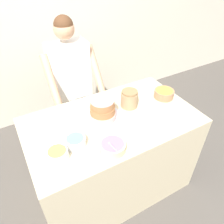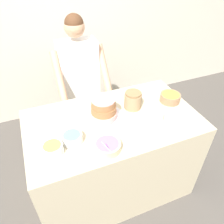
# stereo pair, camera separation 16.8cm
# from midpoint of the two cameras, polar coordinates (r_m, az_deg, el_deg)

# --- Properties ---
(ground_plane) EXTENTS (14.00, 14.00, 0.00)m
(ground_plane) POSITION_cam_midpoint_polar(r_m,az_deg,el_deg) (2.30, 3.32, -25.71)
(ground_plane) COLOR #4C4742
(wall_back) EXTENTS (10.00, 0.05, 2.60)m
(wall_back) POSITION_cam_midpoint_polar(r_m,az_deg,el_deg) (2.94, -17.84, 21.59)
(wall_back) COLOR beige
(wall_back) RESTS_ON ground_plane
(counter) EXTENTS (1.43, 0.83, 0.91)m
(counter) POSITION_cam_midpoint_polar(r_m,az_deg,el_deg) (2.12, -2.26, -11.45)
(counter) COLOR #C6B793
(counter) RESTS_ON ground_plane
(person_baker) EXTENTS (0.52, 0.44, 1.57)m
(person_baker) POSITION_cam_midpoint_polar(r_m,az_deg,el_deg) (2.31, -12.75, 8.20)
(person_baker) COLOR #2D2D38
(person_baker) RESTS_ON ground_plane
(cake) EXTENTS (0.35, 0.35, 0.20)m
(cake) POSITION_cam_midpoint_polar(r_m,az_deg,el_deg) (1.75, -5.22, 0.18)
(cake) COLOR silver
(cake) RESTS_ON counter
(frosting_bowl_blue) EXTENTS (0.15, 0.15, 0.07)m
(frosting_bowl_blue) POSITION_cam_midpoint_polar(r_m,az_deg,el_deg) (1.60, -12.53, -7.63)
(frosting_bowl_blue) COLOR white
(frosting_bowl_blue) RESTS_ON counter
(frosting_bowl_orange) EXTENTS (0.18, 0.18, 0.07)m
(frosting_bowl_orange) POSITION_cam_midpoint_polar(r_m,az_deg,el_deg) (2.07, 11.19, 4.69)
(frosting_bowl_orange) COLOR #936B4C
(frosting_bowl_orange) RESTS_ON counter
(frosting_bowl_purple) EXTENTS (0.19, 0.19, 0.15)m
(frosting_bowl_purple) POSITION_cam_midpoint_polar(r_m,az_deg,el_deg) (1.53, -3.03, -9.07)
(frosting_bowl_purple) COLOR beige
(frosting_bowl_purple) RESTS_ON counter
(frosting_bowl_olive) EXTENTS (0.14, 0.14, 0.08)m
(frosting_bowl_olive) POSITION_cam_midpoint_polar(r_m,az_deg,el_deg) (1.54, -17.13, -10.67)
(frosting_bowl_olive) COLOR white
(frosting_bowl_olive) RESTS_ON counter
(drinking_glass) EXTENTS (0.07, 0.07, 0.12)m
(drinking_glass) POSITION_cam_midpoint_polar(r_m,az_deg,el_deg) (1.79, 9.21, -0.19)
(drinking_glass) COLOR silver
(drinking_glass) RESTS_ON counter
(ceramic_plate) EXTENTS (0.27, 0.27, 0.01)m
(ceramic_plate) POSITION_cam_midpoint_polar(r_m,az_deg,el_deg) (1.68, 6.36, -5.33)
(ceramic_plate) COLOR silver
(ceramic_plate) RESTS_ON counter
(stoneware_jar) EXTENTS (0.15, 0.15, 0.15)m
(stoneware_jar) POSITION_cam_midpoint_polar(r_m,az_deg,el_deg) (1.90, 2.03, 3.38)
(stoneware_jar) COLOR #9E7F5B
(stoneware_jar) RESTS_ON counter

